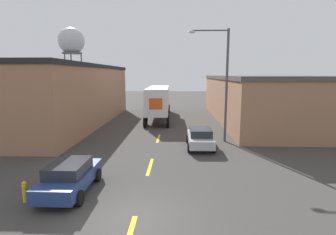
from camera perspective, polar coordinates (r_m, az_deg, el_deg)
ground_plane at (r=10.97m, az=-7.39°, el=-21.23°), size 160.00×160.00×0.00m
road_centerline at (r=16.32m, az=-3.94°, el=-10.61°), size 0.20×17.34×0.01m
warehouse_left at (r=32.08m, az=-22.89°, el=4.60°), size 10.80×24.37×6.65m
warehouse_right at (r=34.23m, az=21.41°, el=3.92°), size 13.09×24.41×5.43m
semi_truck at (r=33.39m, az=-2.01°, el=3.93°), size 3.03×13.98×4.05m
parked_car_left_near at (r=13.54m, az=-20.57°, el=-11.90°), size 2.03×4.24×1.52m
parked_car_right_mid at (r=20.28m, az=7.03°, el=-4.33°), size 2.03×4.24×1.52m
water_tower at (r=67.01m, az=-20.28°, el=15.24°), size 6.02×6.02×16.28m
street_lamp at (r=21.94m, az=11.74°, el=8.50°), size 3.26×0.32×9.17m
fire_hydrant at (r=13.51m, az=-28.69°, el=-13.98°), size 0.22×0.22×0.97m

